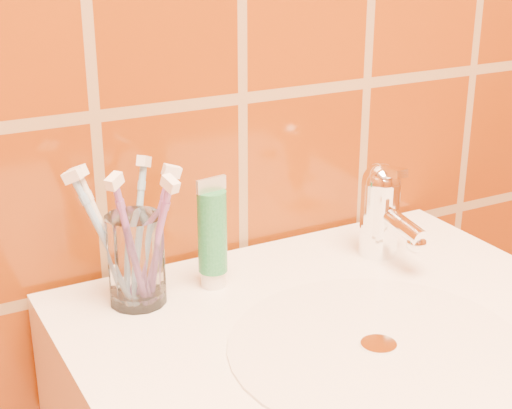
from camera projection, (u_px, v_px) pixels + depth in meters
glass_tumbler at (136, 260)px, 0.85m from camera, size 0.07×0.07×0.10m
toothpaste_tube at (212, 236)px, 0.88m from camera, size 0.04×0.03×0.13m
faucet at (382, 207)px, 0.96m from camera, size 0.05×0.11×0.12m
toothbrush_0 at (137, 229)px, 0.86m from camera, size 0.13×0.13×0.17m
toothbrush_1 at (107, 237)px, 0.84m from camera, size 0.13×0.13×0.17m
toothbrush_2 at (130, 243)px, 0.82m from camera, size 0.11×0.10×0.18m
toothbrush_3 at (157, 242)px, 0.82m from camera, size 0.07×0.13×0.18m
toothbrush_4 at (154, 233)px, 0.85m from camera, size 0.08×0.08×0.16m
toothbrush_5 at (105, 240)px, 0.83m from camera, size 0.14×0.13×0.17m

